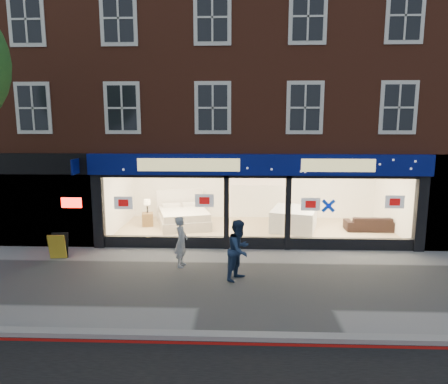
# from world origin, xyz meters

# --- Properties ---
(ground) EXTENTS (120.00, 120.00, 0.00)m
(ground) POSITION_xyz_m (0.00, 0.00, 0.00)
(ground) COLOR gray
(ground) RESTS_ON ground
(kerb_line) EXTENTS (60.00, 0.10, 0.01)m
(kerb_line) POSITION_xyz_m (0.00, -3.10, 0.01)
(kerb_line) COLOR #8C0A07
(kerb_line) RESTS_ON ground
(kerb_stone) EXTENTS (60.00, 0.25, 0.12)m
(kerb_stone) POSITION_xyz_m (0.00, -2.90, 0.06)
(kerb_stone) COLOR gray
(kerb_stone) RESTS_ON ground
(showroom_floor) EXTENTS (11.00, 4.50, 0.10)m
(showroom_floor) POSITION_xyz_m (0.00, 5.25, 0.05)
(showroom_floor) COLOR tan
(showroom_floor) RESTS_ON ground
(building) EXTENTS (19.00, 8.26, 10.30)m
(building) POSITION_xyz_m (-0.02, 6.93, 6.67)
(building) COLOR brown
(building) RESTS_ON ground
(display_bed) EXTENTS (2.55, 2.84, 1.36)m
(display_bed) POSITION_xyz_m (-2.93, 5.76, 0.48)
(display_bed) COLOR beige
(display_bed) RESTS_ON showroom_floor
(bedside_table) EXTENTS (0.53, 0.53, 0.55)m
(bedside_table) POSITION_xyz_m (-4.40, 5.65, 0.38)
(bedside_table) COLOR brown
(bedside_table) RESTS_ON showroom_floor
(mattress_stack) EXTENTS (2.15, 2.46, 0.83)m
(mattress_stack) POSITION_xyz_m (1.60, 5.42, 0.51)
(mattress_stack) COLOR silver
(mattress_stack) RESTS_ON showroom_floor
(sofa) EXTENTS (1.97, 0.78, 0.57)m
(sofa) POSITION_xyz_m (4.60, 5.28, 0.39)
(sofa) COLOR black
(sofa) RESTS_ON showroom_floor
(a_board) EXTENTS (0.57, 0.40, 0.83)m
(a_board) POSITION_xyz_m (-6.41, 1.79, 0.41)
(a_board) COLOR gold
(a_board) RESTS_ON ground
(pedestrian_grey) EXTENTS (0.42, 0.60, 1.54)m
(pedestrian_grey) POSITION_xyz_m (-2.36, 1.25, 0.77)
(pedestrian_grey) COLOR #AAADB2
(pedestrian_grey) RESTS_ON ground
(pedestrian_blue) EXTENTS (0.98, 1.04, 1.70)m
(pedestrian_blue) POSITION_xyz_m (-0.61, 0.26, 0.85)
(pedestrian_blue) COLOR #1B2D4E
(pedestrian_blue) RESTS_ON ground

